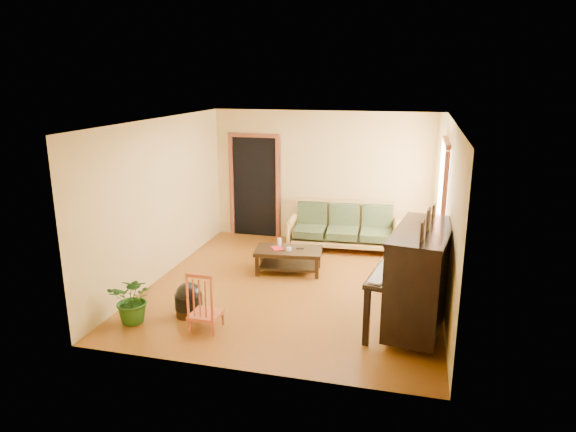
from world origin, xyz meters
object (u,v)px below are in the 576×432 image
(potted_plant, at_px, (134,299))
(piano, at_px, (420,280))
(sofa, at_px, (343,227))
(footstool, at_px, (189,303))
(coffee_table, at_px, (289,261))
(ceramic_crock, at_px, (413,246))
(red_chair, at_px, (205,300))
(armchair, at_px, (423,255))

(potted_plant, bearing_deg, piano, 11.22)
(sofa, relative_size, footstool, 5.52)
(coffee_table, distance_m, ceramic_crock, 2.60)
(red_chair, bearing_deg, ceramic_crock, 57.29)
(sofa, height_order, armchair, armchair)
(red_chair, bearing_deg, potted_plant, -175.57)
(sofa, xyz_separation_m, ceramic_crock, (1.31, 0.20, -0.33))
(sofa, xyz_separation_m, piano, (1.42, -2.99, 0.24))
(piano, bearing_deg, sofa, 124.17)
(coffee_table, distance_m, armchair, 2.21)
(sofa, xyz_separation_m, armchair, (1.47, -1.35, 0.02))
(ceramic_crock, bearing_deg, piano, -88.06)
(red_chair, relative_size, potted_plant, 1.22)
(sofa, height_order, ceramic_crock, sofa)
(armchair, xyz_separation_m, red_chair, (-2.75, -2.32, -0.05))
(coffee_table, bearing_deg, red_chair, -103.84)
(coffee_table, xyz_separation_m, potted_plant, (-1.57, -2.31, 0.14))
(coffee_table, distance_m, potted_plant, 2.80)
(armchair, bearing_deg, piano, -78.88)
(armchair, height_order, potted_plant, armchair)
(ceramic_crock, relative_size, potted_plant, 0.34)
(coffee_table, height_order, ceramic_crock, coffee_table)
(sofa, bearing_deg, footstool, -119.80)
(red_chair, bearing_deg, footstool, 142.77)
(sofa, bearing_deg, ceramic_crock, 5.08)
(red_chair, height_order, potted_plant, red_chair)
(coffee_table, bearing_deg, footstool, -115.86)
(sofa, bearing_deg, armchair, -45.97)
(armchair, xyz_separation_m, piano, (-0.05, -1.64, 0.22))
(piano, distance_m, ceramic_crock, 3.24)
(sofa, bearing_deg, coffee_table, -120.45)
(red_chair, bearing_deg, sofa, 71.92)
(piano, distance_m, footstool, 3.15)
(coffee_table, relative_size, red_chair, 1.35)
(sofa, relative_size, piano, 1.34)
(piano, height_order, ceramic_crock, piano)
(ceramic_crock, xyz_separation_m, potted_plant, (-3.60, -3.92, 0.22))
(footstool, xyz_separation_m, potted_plant, (-0.63, -0.37, 0.16))
(potted_plant, bearing_deg, sofa, 58.44)
(armchair, relative_size, ceramic_crock, 4.01)
(red_chair, distance_m, potted_plant, 1.02)
(potted_plant, bearing_deg, armchair, 32.29)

